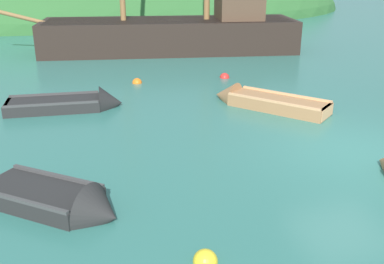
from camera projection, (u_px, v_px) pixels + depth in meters
ground_plane at (353, 151)px, 11.22m from camera, size 120.00×120.00×0.00m
shore_hill at (94, 12)px, 41.80m from camera, size 48.62×27.34×10.30m
sailing_ship at (173, 39)px, 23.38m from camera, size 15.66×5.92×12.34m
rowboat_outer_left at (74, 105)px, 14.43m from camera, size 3.71×1.54×1.16m
rowboat_far at (262, 103)px, 14.62m from camera, size 3.25×3.73×1.03m
rowboat_near_dock at (61, 204)px, 8.59m from camera, size 2.94×2.77×1.10m
buoy_yellow at (205, 261)px, 7.12m from camera, size 0.40×0.40×0.40m
buoy_red at (225, 78)px, 18.27m from camera, size 0.39×0.39×0.39m
buoy_orange at (137, 83)px, 17.49m from camera, size 0.38×0.38×0.38m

